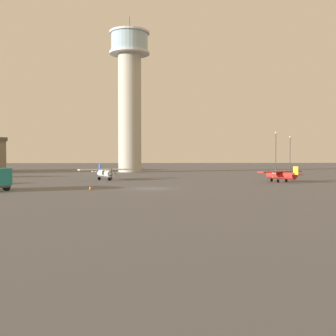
{
  "coord_description": "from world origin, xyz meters",
  "views": [
    {
      "loc": [
        -1.07,
        -54.91,
        4.26
      ],
      "look_at": [
        3.39,
        19.1,
        2.13
      ],
      "focal_mm": 44.9,
      "sensor_mm": 36.0,
      "label": 1
    }
  ],
  "objects": [
    {
      "name": "control_tower",
      "position": [
        -4.48,
        56.62,
        21.58
      ],
      "size": [
        10.52,
        10.52,
        40.82
      ],
      "color": "#B2AD9E",
      "rests_on": "ground_plane"
    },
    {
      "name": "light_post_west",
      "position": [
        30.22,
        42.22,
        5.84
      ],
      "size": [
        0.44,
        0.44,
        9.96
      ],
      "color": "#38383D",
      "rests_on": "ground_plane"
    },
    {
      "name": "light_post_east",
      "position": [
        36.63,
        50.57,
        5.53
      ],
      "size": [
        0.44,
        0.44,
        9.37
      ],
      "color": "#38383D",
      "rests_on": "ground_plane"
    },
    {
      "name": "airplane_red",
      "position": [
        21.36,
        11.62,
        1.22
      ],
      "size": [
        8.36,
        6.71,
        2.62
      ],
      "rotation": [
        0.0,
        0.0,
        2.08
      ],
      "color": "red",
      "rests_on": "ground_plane"
    },
    {
      "name": "airplane_white",
      "position": [
        -7.72,
        19.73,
        1.34
      ],
      "size": [
        9.48,
        7.52,
        2.88
      ],
      "rotation": [
        0.0,
        0.0,
        5.11
      ],
      "color": "white",
      "rests_on": "ground_plane"
    },
    {
      "name": "ground_plane",
      "position": [
        0.0,
        0.0,
        0.0
      ],
      "size": [
        400.0,
        400.0,
        0.0
      ],
      "primitive_type": "plane",
      "color": "#545456"
    },
    {
      "name": "traffic_cone_near_left",
      "position": [
        -7.63,
        -2.16,
        0.27
      ],
      "size": [
        0.36,
        0.36,
        0.54
      ],
      "color": "black",
      "rests_on": "ground_plane"
    }
  ]
}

